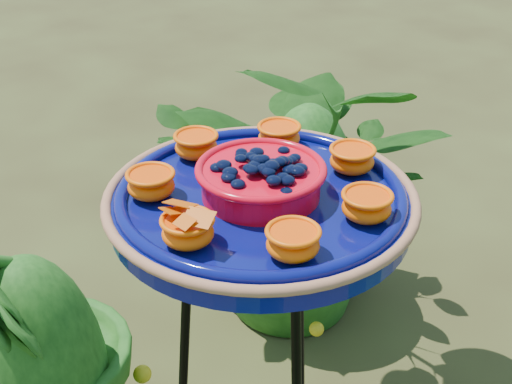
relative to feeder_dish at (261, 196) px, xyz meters
The scene contains 3 objects.
feeder_dish is the anchor object (origin of this frame).
shrub_back_left 0.99m from the feeder_dish, 134.14° to the left, with size 0.77×0.67×0.86m, color #164412.
shrub_front_left 0.70m from the feeder_dish, 152.42° to the right, with size 0.45×0.37×0.82m, color #164412.
Camera 1 is at (0.68, -0.60, 1.41)m, focal length 50.00 mm.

